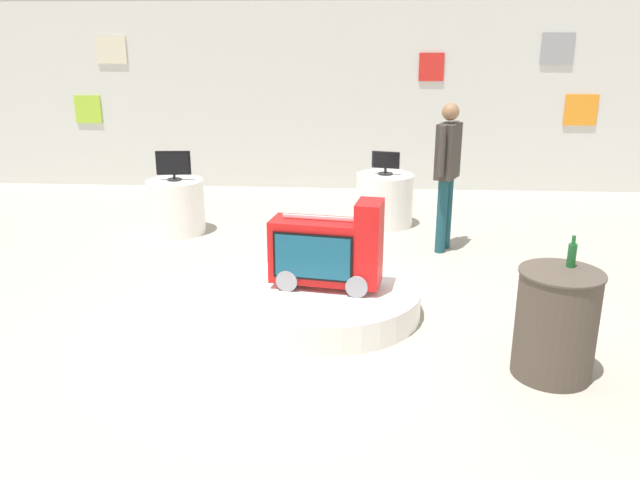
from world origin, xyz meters
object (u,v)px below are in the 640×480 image
at_px(bottle_on_side_table, 572,254).
at_px(shopper_browsing_near_truck, 447,166).
at_px(main_display_pedestal, 326,299).
at_px(tv_on_center_rear, 386,162).
at_px(display_pedestal_center_rear, 384,200).
at_px(side_table_round, 556,323).
at_px(novelty_firetruck_tv, 328,252).
at_px(display_pedestal_left_rear, 176,207).
at_px(tv_on_left_rear, 173,165).

distance_m(bottle_on_side_table, shopper_browsing_near_truck, 2.91).
bearing_deg(main_display_pedestal, tv_on_center_rear, 77.85).
bearing_deg(display_pedestal_center_rear, shopper_browsing_near_truck, -56.86).
relative_size(display_pedestal_center_rear, side_table_round, 0.91).
relative_size(main_display_pedestal, display_pedestal_center_rear, 2.30).
relative_size(display_pedestal_center_rear, tv_on_center_rear, 2.07).
bearing_deg(display_pedestal_center_rear, novelty_firetruck_tv, -101.72).
xyz_separation_m(display_pedestal_center_rear, side_table_round, (1.16, -4.00, 0.08)).
height_order(display_pedestal_left_rear, shopper_browsing_near_truck, shopper_browsing_near_truck).
relative_size(side_table_round, shopper_browsing_near_truck, 0.48).
distance_m(tv_on_center_rear, side_table_round, 4.18).
height_order(tv_on_center_rear, bottle_on_side_table, bottle_on_side_table).
height_order(side_table_round, shopper_browsing_near_truck, shopper_browsing_near_truck).
xyz_separation_m(novelty_firetruck_tv, bottle_on_side_table, (1.86, -0.92, 0.34)).
bearing_deg(tv_on_center_rear, side_table_round, -73.89).
relative_size(tv_on_center_rear, bottle_on_side_table, 1.52).
height_order(tv_on_left_rear, tv_on_center_rear, tv_on_left_rear).
height_order(main_display_pedestal, tv_on_left_rear, tv_on_left_rear).
relative_size(novelty_firetruck_tv, display_pedestal_left_rear, 1.45).
relative_size(novelty_firetruck_tv, bottle_on_side_table, 4.32).
bearing_deg(tv_on_center_rear, display_pedestal_center_rear, 103.50).
height_order(main_display_pedestal, display_pedestal_center_rear, display_pedestal_center_rear).
xyz_separation_m(tv_on_left_rear, bottle_on_side_table, (3.98, -3.35, 0.03)).
xyz_separation_m(display_pedestal_left_rear, side_table_round, (3.88, -3.47, 0.08)).
distance_m(novelty_firetruck_tv, tv_on_center_rear, 3.04).
bearing_deg(tv_on_center_rear, tv_on_left_rear, -168.93).
height_order(side_table_round, bottle_on_side_table, bottle_on_side_table).
bearing_deg(main_display_pedestal, display_pedestal_left_rear, 130.73).
distance_m(tv_on_left_rear, bottle_on_side_table, 5.20).
height_order(main_display_pedestal, bottle_on_side_table, bottle_on_side_table).
xyz_separation_m(bottle_on_side_table, shopper_browsing_near_truck, (-0.57, 2.85, 0.09)).
bearing_deg(display_pedestal_center_rear, tv_on_left_rear, -168.85).
height_order(display_pedestal_left_rear, side_table_round, side_table_round).
bearing_deg(bottle_on_side_table, side_table_round, -129.60).
relative_size(side_table_round, bottle_on_side_table, 3.45).
xyz_separation_m(side_table_round, bottle_on_side_table, (0.09, 0.11, 0.51)).
distance_m(novelty_firetruck_tv, display_pedestal_center_rear, 3.05).
bearing_deg(main_display_pedestal, tv_on_left_rear, 130.79).
relative_size(novelty_firetruck_tv, side_table_round, 1.25).
bearing_deg(tv_on_center_rear, bottle_on_side_table, -72.22).
bearing_deg(main_display_pedestal, side_table_round, -30.11).
distance_m(tv_on_center_rear, bottle_on_side_table, 4.08).
bearing_deg(shopper_browsing_near_truck, tv_on_center_rear, 123.20).
distance_m(tv_on_left_rear, shopper_browsing_near_truck, 3.44).
bearing_deg(main_display_pedestal, shopper_browsing_near_truck, 55.73).
distance_m(tv_on_center_rear, shopper_browsing_near_truck, 1.24).
bearing_deg(tv_on_left_rear, side_table_round, -41.73).
xyz_separation_m(main_display_pedestal, bottle_on_side_table, (1.88, -0.93, 0.81)).
height_order(bottle_on_side_table, shopper_browsing_near_truck, shopper_browsing_near_truck).
relative_size(novelty_firetruck_tv, display_pedestal_center_rear, 1.37).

